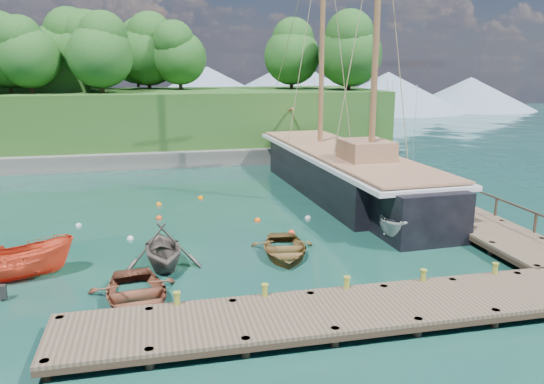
{
  "coord_description": "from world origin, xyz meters",
  "views": [
    {
      "loc": [
        -4.51,
        -21.72,
        8.43
      ],
      "look_at": [
        1.34,
        4.16,
        2.0
      ],
      "focal_mm": 35.0,
      "sensor_mm": 36.0,
      "label": 1
    }
  ],
  "objects_px": {
    "rowboat_0": "(136,304)",
    "rowboat_2": "(284,256)",
    "rowboat_1": "(163,267)",
    "cabin_boat_white": "(395,238)",
    "schooner": "(342,175)",
    "motorboat_orange": "(19,279)"
  },
  "relations": [
    {
      "from": "rowboat_0",
      "to": "rowboat_2",
      "type": "height_order",
      "value": "rowboat_0"
    },
    {
      "from": "rowboat_1",
      "to": "cabin_boat_white",
      "type": "height_order",
      "value": "rowboat_1"
    },
    {
      "from": "rowboat_1",
      "to": "rowboat_2",
      "type": "bearing_deg",
      "value": -1.72
    },
    {
      "from": "cabin_boat_white",
      "to": "schooner",
      "type": "height_order",
      "value": "schooner"
    },
    {
      "from": "cabin_boat_white",
      "to": "schooner",
      "type": "xyz_separation_m",
      "value": [
        0.7,
        9.66,
        1.22
      ]
    },
    {
      "from": "rowboat_2",
      "to": "motorboat_orange",
      "type": "bearing_deg",
      "value": -169.46
    },
    {
      "from": "rowboat_1",
      "to": "schooner",
      "type": "distance_m",
      "value": 16.43
    },
    {
      "from": "rowboat_0",
      "to": "schooner",
      "type": "relative_size",
      "value": 0.16
    },
    {
      "from": "rowboat_0",
      "to": "rowboat_1",
      "type": "xyz_separation_m",
      "value": [
        1.04,
        3.45,
        0.0
      ]
    },
    {
      "from": "rowboat_1",
      "to": "rowboat_2",
      "type": "xyz_separation_m",
      "value": [
        5.38,
        0.21,
        0.0
      ]
    },
    {
      "from": "rowboat_2",
      "to": "schooner",
      "type": "relative_size",
      "value": 0.14
    },
    {
      "from": "cabin_boat_white",
      "to": "rowboat_0",
      "type": "bearing_deg",
      "value": -140.63
    },
    {
      "from": "motorboat_orange",
      "to": "cabin_boat_white",
      "type": "xyz_separation_m",
      "value": [
        17.05,
        1.5,
        0.0
      ]
    },
    {
      "from": "schooner",
      "to": "rowboat_0",
      "type": "bearing_deg",
      "value": -134.49
    },
    {
      "from": "rowboat_2",
      "to": "cabin_boat_white",
      "type": "bearing_deg",
      "value": 20.65
    },
    {
      "from": "rowboat_0",
      "to": "schooner",
      "type": "height_order",
      "value": "schooner"
    },
    {
      "from": "rowboat_1",
      "to": "motorboat_orange",
      "type": "bearing_deg",
      "value": 176.67
    },
    {
      "from": "motorboat_orange",
      "to": "rowboat_0",
      "type": "bearing_deg",
      "value": -139.17
    },
    {
      "from": "rowboat_2",
      "to": "schooner",
      "type": "distance_m",
      "value": 12.83
    },
    {
      "from": "motorboat_orange",
      "to": "rowboat_2",
      "type": "bearing_deg",
      "value": -101.7
    },
    {
      "from": "rowboat_0",
      "to": "cabin_boat_white",
      "type": "relative_size",
      "value": 1.05
    },
    {
      "from": "cabin_boat_white",
      "to": "rowboat_1",
      "type": "bearing_deg",
      "value": -154.93
    }
  ]
}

